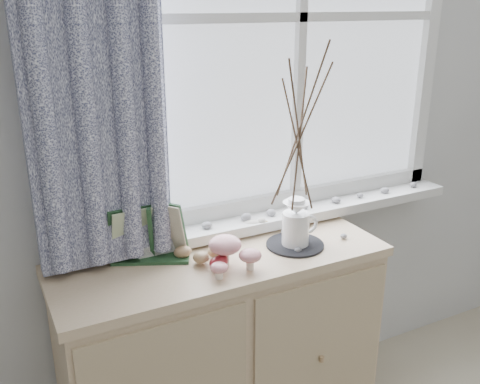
{
  "coord_description": "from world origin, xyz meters",
  "views": [
    {
      "loc": [
        -0.87,
        0.2,
        1.7
      ],
      "look_at": [
        -0.1,
        1.7,
        1.1
      ],
      "focal_mm": 40.0,
      "sensor_mm": 36.0,
      "label": 1
    }
  ],
  "objects_px": {
    "toadstool_cluster": "(230,250)",
    "twig_pitcher": "(299,131)",
    "botanical_book": "(152,234)",
    "sideboard": "(223,356)"
  },
  "relations": [
    {
      "from": "toadstool_cluster",
      "to": "twig_pitcher",
      "type": "relative_size",
      "value": 0.25
    },
    {
      "from": "toadstool_cluster",
      "to": "botanical_book",
      "type": "bearing_deg",
      "value": 145.9
    },
    {
      "from": "sideboard",
      "to": "toadstool_cluster",
      "type": "xyz_separation_m",
      "value": [
        -0.01,
        -0.08,
        0.49
      ]
    },
    {
      "from": "botanical_book",
      "to": "twig_pitcher",
      "type": "xyz_separation_m",
      "value": [
        0.51,
        -0.11,
        0.33
      ]
    },
    {
      "from": "toadstool_cluster",
      "to": "twig_pitcher",
      "type": "distance_m",
      "value": 0.47
    },
    {
      "from": "sideboard",
      "to": "botanical_book",
      "type": "distance_m",
      "value": 0.58
    },
    {
      "from": "botanical_book",
      "to": "toadstool_cluster",
      "type": "distance_m",
      "value": 0.27
    },
    {
      "from": "sideboard",
      "to": "toadstool_cluster",
      "type": "bearing_deg",
      "value": -95.59
    },
    {
      "from": "sideboard",
      "to": "twig_pitcher",
      "type": "relative_size",
      "value": 1.59
    },
    {
      "from": "sideboard",
      "to": "twig_pitcher",
      "type": "xyz_separation_m",
      "value": [
        0.28,
        -0.04,
        0.86
      ]
    }
  ]
}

